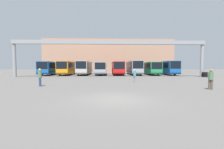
{
  "coord_description": "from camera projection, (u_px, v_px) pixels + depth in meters",
  "views": [
    {
      "loc": [
        -0.46,
        -8.98,
        1.96
      ],
      "look_at": [
        0.49,
        22.93,
        0.3
      ],
      "focal_mm": 24.0,
      "sensor_mm": 36.0,
      "label": 1
    }
  ],
  "objects": [
    {
      "name": "ground_plane",
      "position": [
        115.0,
        99.0,
        9.08
      ],
      "size": [
        200.0,
        200.0,
        0.0
      ],
      "primitive_type": "plane",
      "color": "#514F4C"
    },
    {
      "name": "building_backdrop",
      "position": [
        109.0,
        57.0,
        55.49
      ],
      "size": [
        43.96,
        12.0,
        11.22
      ],
      "color": "tan",
      "rests_on": "ground"
    },
    {
      "name": "overhead_gantry",
      "position": [
        110.0,
        46.0,
        28.29
      ],
      "size": [
        36.3,
        0.8,
        6.91
      ],
      "color": "gray",
      "rests_on": "ground"
    },
    {
      "name": "bus_slot_0",
      "position": [
        52.0,
        67.0,
        37.13
      ],
      "size": [
        2.6,
        11.42,
        3.11
      ],
      "color": "#1959A5",
      "rests_on": "ground"
    },
    {
      "name": "bus_slot_1",
      "position": [
        68.0,
        67.0,
        36.69
      ],
      "size": [
        2.56,
        10.29,
        3.18
      ],
      "color": "orange",
      "rests_on": "ground"
    },
    {
      "name": "bus_slot_2",
      "position": [
        85.0,
        67.0,
        37.27
      ],
      "size": [
        2.49,
        11.21,
        3.24
      ],
      "color": "beige",
      "rests_on": "ground"
    },
    {
      "name": "bus_slot_3",
      "position": [
        101.0,
        68.0,
        37.56
      ],
      "size": [
        2.55,
        11.53,
        2.98
      ],
      "color": "#999EA5",
      "rests_on": "ground"
    },
    {
      "name": "bus_slot_4",
      "position": [
        118.0,
        67.0,
        37.13
      ],
      "size": [
        2.61,
        10.43,
        3.12
      ],
      "color": "red",
      "rests_on": "ground"
    },
    {
      "name": "bus_slot_5",
      "position": [
        134.0,
        67.0,
        37.31
      ],
      "size": [
        2.54,
        10.55,
        3.32
      ],
      "color": "#999EA5",
      "rests_on": "ground"
    },
    {
      "name": "bus_slot_6",
      "position": [
        150.0,
        68.0,
        37.75
      ],
      "size": [
        2.59,
        11.18,
        3.04
      ],
      "color": "#268C4C",
      "rests_on": "ground"
    },
    {
      "name": "bus_slot_7",
      "position": [
        165.0,
        67.0,
        38.42
      ],
      "size": [
        2.52,
        12.29,
        3.27
      ],
      "color": "#1959A5",
      "rests_on": "ground"
    },
    {
      "name": "pedestrian_far_center",
      "position": [
        211.0,
        79.0,
        12.8
      ],
      "size": [
        0.37,
        0.37,
        1.76
      ],
      "rotation": [
        0.0,
        0.0,
        5.64
      ],
      "color": "brown",
      "rests_on": "ground"
    },
    {
      "name": "pedestrian_near_center",
      "position": [
        40.0,
        77.0,
        14.95
      ],
      "size": [
        0.37,
        0.37,
        1.77
      ],
      "rotation": [
        0.0,
        0.0,
        5.29
      ],
      "color": "navy",
      "rests_on": "ground"
    },
    {
      "name": "pedestrian_near_right",
      "position": [
        135.0,
        75.0,
        18.72
      ],
      "size": [
        0.34,
        0.34,
        1.65
      ],
      "rotation": [
        0.0,
        0.0,
        5.17
      ],
      "color": "gray",
      "rests_on": "ground"
    },
    {
      "name": "tire_stack",
      "position": [
        205.0,
        75.0,
        28.44
      ],
      "size": [
        1.04,
        1.04,
        0.96
      ],
      "color": "black",
      "rests_on": "ground"
    }
  ]
}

